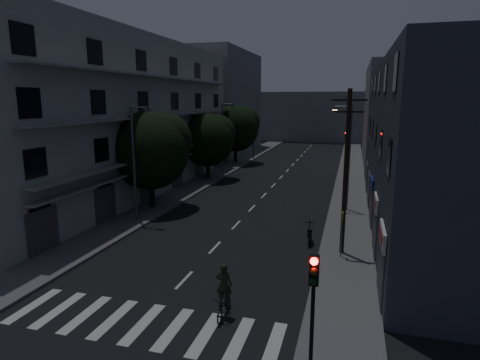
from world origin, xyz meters
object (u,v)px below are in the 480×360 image
Objects in this scene: bus_stop_sign at (342,226)px; cyclist at (224,299)px; utility_pole at (346,170)px; motorcycle at (309,235)px; traffic_signal_near at (313,293)px.

cyclist is at bearing -120.63° from bus_stop_sign.
motorcycle is (-1.95, 1.42, -4.36)m from utility_pole.
traffic_signal_near reaches higher than motorcycle.
traffic_signal_near is 12.92m from motorcycle.
traffic_signal_near is at bearing -93.06° from bus_stop_sign.
utility_pole is 4.99m from motorcycle.
cyclist is (-4.32, -7.29, -1.13)m from bus_stop_sign.
bus_stop_sign is at bearing -53.65° from motorcycle.
utility_pole reaches higher than bus_stop_sign.
motorcycle is 9.69m from cyclist.
bus_stop_sign is at bearing 57.37° from cyclist.
traffic_signal_near is 11.31m from utility_pole.
utility_pole reaches higher than motorcycle.
motorcycle is 0.87× the size of cyclist.
bus_stop_sign is (0.56, 10.49, -1.21)m from traffic_signal_near.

